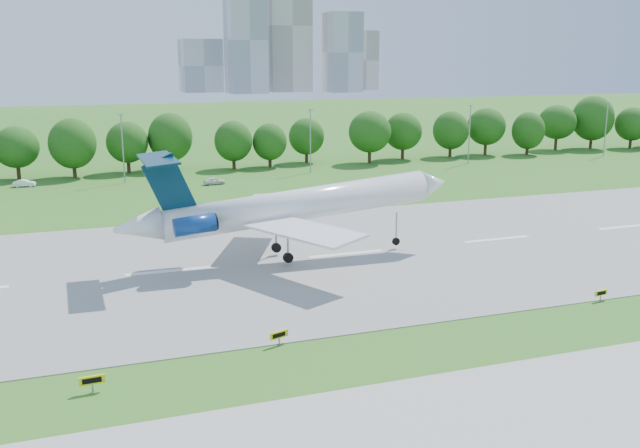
{
  "coord_description": "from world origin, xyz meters",
  "views": [
    {
      "loc": [
        -28.82,
        -47.86,
        22.14
      ],
      "look_at": [
        -5.6,
        18.0,
        5.6
      ],
      "focal_mm": 40.0,
      "sensor_mm": 36.0,
      "label": 1
    }
  ],
  "objects_px": {
    "airliner": "(282,206)",
    "taxi_sign_left": "(92,380)",
    "service_vehicle_a": "(24,183)",
    "service_vehicle_b": "(214,181)"
  },
  "relations": [
    {
      "from": "service_vehicle_a",
      "to": "service_vehicle_b",
      "type": "xyz_separation_m",
      "value": [
        31.46,
        -8.79,
        0.03
      ]
    },
    {
      "from": "service_vehicle_a",
      "to": "service_vehicle_b",
      "type": "height_order",
      "value": "service_vehicle_b"
    },
    {
      "from": "taxi_sign_left",
      "to": "airliner",
      "type": "bearing_deg",
      "value": 47.8
    },
    {
      "from": "airliner",
      "to": "taxi_sign_left",
      "type": "distance_m",
      "value": 34.0
    },
    {
      "from": "taxi_sign_left",
      "to": "service_vehicle_b",
      "type": "distance_m",
      "value": 79.67
    },
    {
      "from": "airliner",
      "to": "service_vehicle_b",
      "type": "relative_size",
      "value": 10.1
    },
    {
      "from": "service_vehicle_a",
      "to": "taxi_sign_left",
      "type": "bearing_deg",
      "value": -168.31
    },
    {
      "from": "airliner",
      "to": "service_vehicle_a",
      "type": "relative_size",
      "value": 10.29
    },
    {
      "from": "taxi_sign_left",
      "to": "service_vehicle_b",
      "type": "relative_size",
      "value": 0.45
    },
    {
      "from": "taxi_sign_left",
      "to": "service_vehicle_a",
      "type": "xyz_separation_m",
      "value": [
        -8.11,
        84.96,
        -0.26
      ]
    }
  ]
}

